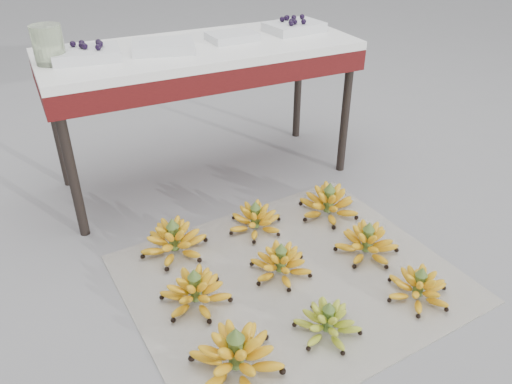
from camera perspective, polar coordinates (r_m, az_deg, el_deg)
name	(u,v)px	position (r m, az deg, el deg)	size (l,w,h in m)	color
ground	(293,271)	(2.08, 4.30, -9.05)	(60.00, 60.00, 0.00)	gray
newspaper_mat	(291,278)	(2.05, 4.06, -9.80)	(1.25, 1.05, 0.01)	white
bunch_front_left	(236,356)	(1.68, -2.29, -18.20)	(0.39, 0.39, 0.19)	yellow
bunch_front_center	(328,322)	(1.81, 8.18, -14.50)	(0.24, 0.24, 0.14)	olive
bunch_front_right	(419,287)	(2.02, 18.08, -10.33)	(0.32, 0.32, 0.15)	yellow
bunch_mid_left	(195,291)	(1.91, -6.94, -11.19)	(0.35, 0.35, 0.16)	yellow
bunch_mid_center	(281,263)	(2.03, 2.84, -8.11)	(0.28, 0.28, 0.15)	yellow
bunch_mid_right	(367,243)	(2.18, 12.56, -5.68)	(0.30, 0.30, 0.16)	yellow
bunch_back_left	(174,241)	(2.16, -9.34, -5.51)	(0.35, 0.35, 0.17)	yellow
bunch_back_center	(255,220)	(2.27, -0.07, -3.19)	(0.31, 0.31, 0.15)	yellow
bunch_back_right	(329,203)	(2.40, 8.29, -1.30)	(0.30, 0.30, 0.17)	yellow
vendor_table	(201,62)	(2.49, -6.27, 14.56)	(1.49, 0.60, 0.71)	black
tray_far_left	(87,53)	(2.34, -18.78, 14.78)	(0.30, 0.23, 0.07)	silver
tray_left	(163,46)	(2.38, -10.56, 16.05)	(0.31, 0.26, 0.04)	silver
tray_right	(232,37)	(2.53, -2.75, 17.33)	(0.24, 0.18, 0.04)	silver
tray_far_right	(294,26)	(2.70, 4.35, 18.35)	(0.30, 0.23, 0.07)	silver
glass_jar	(48,45)	(2.32, -22.65, 15.28)	(0.13, 0.13, 0.16)	beige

